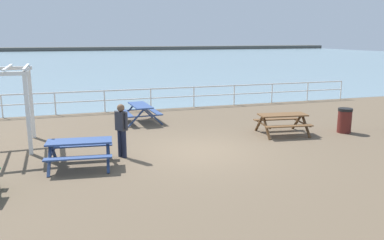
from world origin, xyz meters
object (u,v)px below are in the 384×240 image
(picnic_table_mid_centre, at_px, (283,119))
(picnic_table_far_left, at_px, (140,109))
(litter_bin, at_px, (345,120))
(visitor, at_px, (121,127))
(picnic_table_near_left, at_px, (80,147))

(picnic_table_mid_centre, bearing_deg, picnic_table_far_left, 149.20)
(picnic_table_far_left, relative_size, litter_bin, 2.00)
(picnic_table_far_left, bearing_deg, visitor, 159.41)
(picnic_table_far_left, bearing_deg, litter_bin, -124.08)
(picnic_table_mid_centre, height_order, litter_bin, litter_bin)
(picnic_table_near_left, distance_m, visitor, 1.43)
(litter_bin, bearing_deg, picnic_table_mid_centre, 168.51)
(picnic_table_near_left, xyz_separation_m, visitor, (1.27, 0.56, 0.36))
(picnic_table_mid_centre, relative_size, litter_bin, 2.07)
(picnic_table_mid_centre, height_order, visitor, visitor)
(picnic_table_near_left, relative_size, picnic_table_mid_centre, 0.99)
(picnic_table_mid_centre, height_order, picnic_table_far_left, same)
(picnic_table_near_left, relative_size, visitor, 1.18)
(picnic_table_near_left, xyz_separation_m, picnic_table_mid_centre, (7.46, 1.62, 0.00))
(picnic_table_mid_centre, xyz_separation_m, visitor, (-6.20, -1.07, 0.36))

